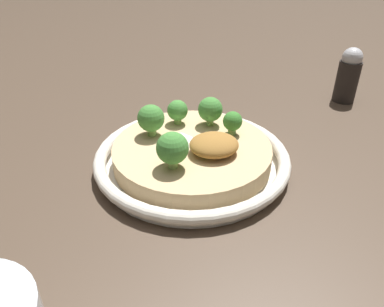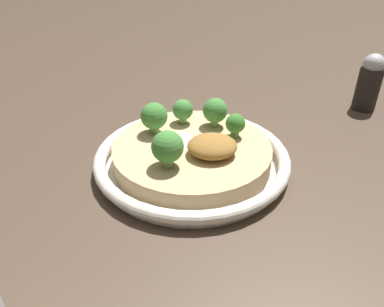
# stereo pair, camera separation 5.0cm
# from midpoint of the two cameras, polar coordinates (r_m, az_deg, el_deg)

# --- Properties ---
(ground_plane) EXTENTS (6.00, 6.00, 0.00)m
(ground_plane) POSITION_cam_midpoint_polar(r_m,az_deg,el_deg) (0.51, 2.80, -2.02)
(ground_plane) COLOR #47382B
(risotto_bowl) EXTENTS (0.26, 0.26, 0.03)m
(risotto_bowl) POSITION_cam_midpoint_polar(r_m,az_deg,el_deg) (0.51, 2.85, -0.54)
(risotto_bowl) COLOR silver
(risotto_bowl) RESTS_ON ground_plane
(cheese_sprinkle) EXTENTS (0.04, 0.04, 0.01)m
(cheese_sprinkle) POSITION_cam_midpoint_polar(r_m,az_deg,el_deg) (0.50, 1.26, 2.58)
(cheese_sprinkle) COLOR white
(cheese_sprinkle) RESTS_ON risotto_bowl
(crispy_onion_garnish) EXTENTS (0.06, 0.06, 0.02)m
(crispy_onion_garnish) POSITION_cam_midpoint_polar(r_m,az_deg,el_deg) (0.47, 6.15, 1.04)
(crispy_onion_garnish) COLOR olive
(crispy_onion_garnish) RESTS_ON risotto_bowl
(broccoli_right) EXTENTS (0.03, 0.03, 0.03)m
(broccoli_right) POSITION_cam_midpoint_polar(r_m,az_deg,el_deg) (0.51, 9.43, 4.35)
(broccoli_right) COLOR #668E47
(broccoli_right) RESTS_ON risotto_bowl
(broccoli_back_left) EXTENTS (0.03, 0.03, 0.04)m
(broccoli_back_left) POSITION_cam_midpoint_polar(r_m,az_deg,el_deg) (0.54, 1.24, 6.54)
(broccoli_back_left) COLOR #759E4C
(broccoli_back_left) RESTS_ON risotto_bowl
(broccoli_front_left) EXTENTS (0.04, 0.04, 0.05)m
(broccoli_front_left) POSITION_cam_midpoint_polar(r_m,az_deg,el_deg) (0.44, -0.50, 0.87)
(broccoli_front_left) COLOR #84A856
(broccoli_front_left) RESTS_ON risotto_bowl
(broccoli_left) EXTENTS (0.04, 0.04, 0.04)m
(broccoli_left) POSITION_cam_midpoint_polar(r_m,az_deg,el_deg) (0.51, -3.02, 5.56)
(broccoli_left) COLOR #759E4C
(broccoli_left) RESTS_ON risotto_bowl
(broccoli_back_right) EXTENTS (0.04, 0.04, 0.04)m
(broccoli_back_right) POSITION_cam_midpoint_polar(r_m,az_deg,el_deg) (0.54, 6.25, 6.41)
(broccoli_back_right) COLOR #759E4C
(broccoli_back_right) RESTS_ON risotto_bowl
(pepper_shaker) EXTENTS (0.04, 0.04, 0.10)m
(pepper_shaker) POSITION_cam_midpoint_polar(r_m,az_deg,el_deg) (0.73, 27.24, 9.59)
(pepper_shaker) COLOR black
(pepper_shaker) RESTS_ON ground_plane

